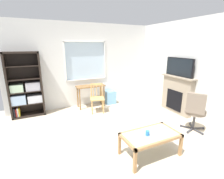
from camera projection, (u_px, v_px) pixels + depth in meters
ground at (118, 140)px, 3.66m from camera, size 5.91×6.10×0.02m
wall_back_with_window at (84, 66)px, 5.52m from camera, size 4.91×0.15×2.75m
wall_right at (202, 71)px, 4.34m from camera, size 0.12×5.30×2.75m
bookshelf at (25, 89)px, 4.71m from camera, size 0.90×0.38×1.88m
desk_under_window at (91, 89)px, 5.46m from camera, size 0.94×0.40×0.74m
wooden_chair at (97, 98)px, 5.07m from camera, size 0.51×0.50×0.90m
plastic_drawer_unit at (110, 97)px, 5.90m from camera, size 0.35×0.40×0.46m
fireplace at (177, 94)px, 5.02m from camera, size 0.26×1.16×1.15m
tv at (179, 67)px, 4.79m from camera, size 0.06×0.97×0.54m
office_chair at (195, 110)px, 3.87m from camera, size 0.61×0.57×1.00m
coffee_table at (150, 137)px, 3.05m from camera, size 1.07×0.59×0.45m
sippy_cup at (147, 133)px, 2.98m from camera, size 0.07×0.07×0.09m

